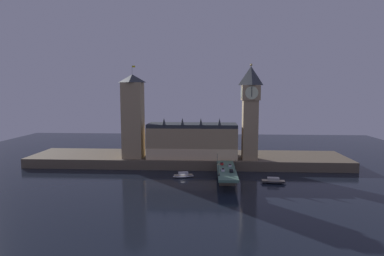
{
  "coord_description": "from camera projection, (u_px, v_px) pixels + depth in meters",
  "views": [
    {
      "loc": [
        16.03,
        -184.95,
        51.02
      ],
      "look_at": [
        4.36,
        20.0,
        27.73
      ],
      "focal_mm": 30.0,
      "sensor_mm": 36.0,
      "label": 1
    }
  ],
  "objects": [
    {
      "name": "embankment",
      "position": [
        187.0,
        159.0,
        228.46
      ],
      "size": [
        220.0,
        42.0,
        6.36
      ],
      "color": "brown",
      "rests_on": "ground_plane"
    },
    {
      "name": "car_southbound_lead",
      "position": [
        231.0,
        171.0,
        176.83
      ],
      "size": [
        2.1,
        4.74,
        1.5
      ],
      "color": "black",
      "rests_on": "bridge"
    },
    {
      "name": "ground_plane",
      "position": [
        183.0,
        178.0,
        190.13
      ],
      "size": [
        400.0,
        400.0,
        0.0
      ],
      "primitive_type": "plane",
      "color": "black"
    },
    {
      "name": "pedestrian_near_rail",
      "position": [
        219.0,
        174.0,
        168.07
      ],
      "size": [
        0.38,
        0.38,
        1.7
      ],
      "color": "black",
      "rests_on": "bridge"
    },
    {
      "name": "boat_upstream",
      "position": [
        183.0,
        175.0,
        191.33
      ],
      "size": [
        13.21,
        6.66,
        3.42
      ],
      "color": "white",
      "rests_on": "ground_plane"
    },
    {
      "name": "car_southbound_trail",
      "position": [
        230.0,
        165.0,
        189.37
      ],
      "size": [
        2.11,
        3.93,
        1.44
      ],
      "color": "silver",
      "rests_on": "bridge"
    },
    {
      "name": "victoria_tower",
      "position": [
        133.0,
        116.0,
        216.14
      ],
      "size": [
        13.45,
        13.45,
        62.16
      ],
      "color": "tan",
      "rests_on": "embankment"
    },
    {
      "name": "street_lamp_near",
      "position": [
        219.0,
        168.0,
        168.15
      ],
      "size": [
        1.34,
        0.6,
        6.67
      ],
      "color": "#2D3333",
      "rests_on": "bridge"
    },
    {
      "name": "parliament_hall",
      "position": [
        192.0,
        140.0,
        219.02
      ],
      "size": [
        60.23,
        22.09,
        27.65
      ],
      "color": "tan",
      "rests_on": "embankment"
    },
    {
      "name": "street_lamp_mid",
      "position": [
        235.0,
        163.0,
        182.23
      ],
      "size": [
        1.34,
        0.6,
        6.12
      ],
      "color": "#2D3333",
      "rests_on": "bridge"
    },
    {
      "name": "car_northbound_trail",
      "position": [
        223.0,
        170.0,
        178.5
      ],
      "size": [
        1.91,
        4.34,
        1.58
      ],
      "color": "white",
      "rests_on": "bridge"
    },
    {
      "name": "bridge",
      "position": [
        227.0,
        172.0,
        183.15
      ],
      "size": [
        10.4,
        46.0,
        6.95
      ],
      "color": "#4C7560",
      "rests_on": "ground_plane"
    },
    {
      "name": "car_northbound_lead",
      "position": [
        222.0,
        164.0,
        194.52
      ],
      "size": [
        1.9,
        4.17,
        1.43
      ],
      "color": "red",
      "rests_on": "bridge"
    },
    {
      "name": "clock_tower",
      "position": [
        250.0,
        110.0,
        209.47
      ],
      "size": [
        12.0,
        12.11,
        62.65
      ],
      "color": "tan",
      "rests_on": "embankment"
    },
    {
      "name": "boat_downstream",
      "position": [
        273.0,
        181.0,
        179.22
      ],
      "size": [
        14.48,
        5.63,
        3.33
      ],
      "color": "#28282D",
      "rests_on": "ground_plane"
    },
    {
      "name": "street_lamp_far",
      "position": [
        217.0,
        157.0,
        197.34
      ],
      "size": [
        1.34,
        0.6,
        6.96
      ],
      "color": "#2D3333",
      "rests_on": "bridge"
    }
  ]
}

